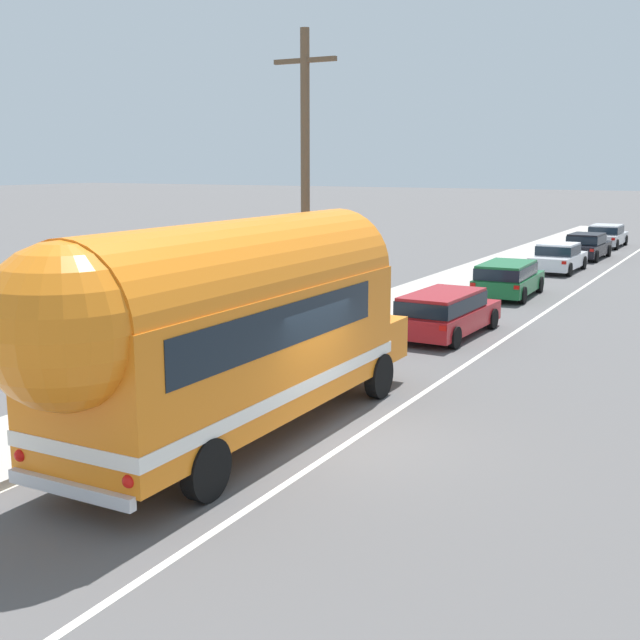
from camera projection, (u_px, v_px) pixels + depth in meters
The scene contains 10 objects.
ground_plane at pixel (350, 442), 15.24m from camera, with size 300.00×300.00×0.00m, color #565454.
lane_markings at pixel (466, 324), 26.42m from camera, with size 3.96×80.00×0.01m.
sidewalk_slab at pixel (343, 322), 26.30m from camera, with size 2.77×90.00×0.15m, color #ADA89E.
utility_pole at pixel (305, 190), 21.48m from camera, with size 1.80×0.24×8.50m.
painted_bus at pixel (225, 322), 14.66m from camera, with size 2.61×10.92×4.12m.
car_lead at pixel (445, 311), 24.34m from camera, with size 2.03×4.75×1.37m.
car_second at pixel (508, 277), 31.52m from camera, with size 2.11×4.50×1.37m.
car_third at pixel (558, 256), 38.98m from camera, with size 2.01×4.50×1.37m.
car_fourth at pixel (586, 245), 44.30m from camera, with size 2.02×4.75×1.37m.
car_fifth at pixel (606, 235), 50.55m from camera, with size 2.05×4.72×1.37m.
Camera 1 is at (6.45, -13.04, 5.12)m, focal length 45.84 mm.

